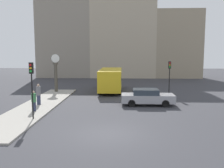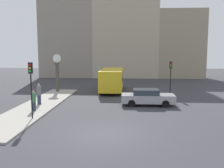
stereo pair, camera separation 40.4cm
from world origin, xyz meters
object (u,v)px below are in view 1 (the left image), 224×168
object	(u,v)px
traffic_light_near	(32,79)
pedestrian_green_hoodie	(34,101)
bus_distant	(111,79)
sedan_car	(147,97)
street_clock	(56,74)
pedestrian_grey_jacket	(39,94)
traffic_light_far	(169,71)

from	to	relation	value
traffic_light_near	pedestrian_green_hoodie	xyz separation A→B (m)	(-0.73, 2.21, -1.98)
bus_distant	sedan_car	bearing A→B (deg)	-65.27
traffic_light_near	street_clock	xyz separation A→B (m)	(-1.63, 12.04, -0.67)
street_clock	pedestrian_green_hoodie	distance (m)	9.96
sedan_car	street_clock	xyz separation A→B (m)	(-9.94, 6.67, 1.48)
sedan_car	pedestrian_grey_jacket	size ratio (longest dim) A/B	2.54
sedan_car	pedestrian_grey_jacket	distance (m)	9.53
bus_distant	pedestrian_grey_jacket	world-z (taller)	bus_distant
bus_distant	pedestrian_green_hoodie	xyz separation A→B (m)	(-5.45, -10.97, -0.62)
traffic_light_near	street_clock	world-z (taller)	street_clock
street_clock	pedestrian_green_hoodie	xyz separation A→B (m)	(0.90, -9.83, -1.31)
traffic_light_far	street_clock	bearing A→B (deg)	170.68
pedestrian_grey_jacket	sedan_car	bearing A→B (deg)	4.30
bus_distant	traffic_light_far	world-z (taller)	traffic_light_far
bus_distant	pedestrian_green_hoodie	bearing A→B (deg)	-116.40
street_clock	pedestrian_grey_jacket	world-z (taller)	street_clock
sedan_car	traffic_light_far	bearing A→B (deg)	59.09
sedan_car	pedestrian_grey_jacket	xyz separation A→B (m)	(-9.50, -0.71, 0.29)
traffic_light_near	street_clock	size ratio (longest dim) A/B	0.88
bus_distant	pedestrian_grey_jacket	xyz separation A→B (m)	(-5.90, -8.52, -0.50)
traffic_light_far	pedestrian_grey_jacket	world-z (taller)	traffic_light_far
pedestrian_green_hoodie	pedestrian_grey_jacket	xyz separation A→B (m)	(-0.46, 2.45, 0.12)
traffic_light_far	pedestrian_green_hoodie	xyz separation A→B (m)	(-11.79, -7.75, -1.77)
bus_distant	street_clock	size ratio (longest dim) A/B	1.79
bus_distant	pedestrian_green_hoodie	distance (m)	12.27
traffic_light_near	pedestrian_green_hoodie	bearing A→B (deg)	108.22
traffic_light_far	street_clock	size ratio (longest dim) A/B	0.85
pedestrian_grey_jacket	pedestrian_green_hoodie	bearing A→B (deg)	-79.48
traffic_light_far	pedestrian_green_hoodie	size ratio (longest dim) A/B	2.34
pedestrian_green_hoodie	sedan_car	bearing A→B (deg)	19.31
sedan_car	pedestrian_green_hoodie	bearing A→B (deg)	-160.69
street_clock	pedestrian_grey_jacket	bearing A→B (deg)	-86.56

